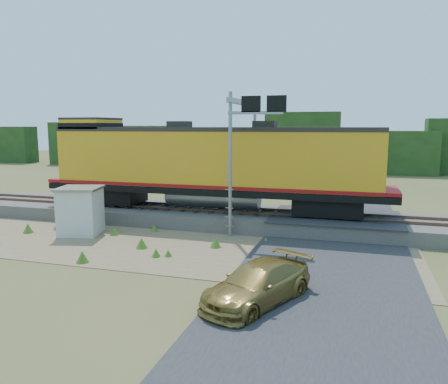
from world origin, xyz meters
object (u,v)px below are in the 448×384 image
(signal_gantry, at_px, (248,129))
(car, at_px, (258,284))
(shed, at_px, (81,211))
(locomotive, at_px, (208,163))

(signal_gantry, height_order, car, signal_gantry)
(signal_gantry, bearing_deg, car, -74.32)
(shed, distance_m, car, 12.81)
(shed, bearing_deg, locomotive, 25.16)
(signal_gantry, distance_m, car, 11.81)
(shed, xyz_separation_m, car, (11.11, -6.34, -0.64))
(locomotive, relative_size, car, 4.56)
(signal_gantry, bearing_deg, shed, -154.14)
(shed, relative_size, signal_gantry, 0.35)
(locomotive, xyz_separation_m, car, (5.48, -11.00, -2.94))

